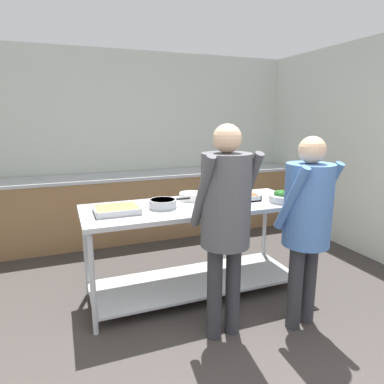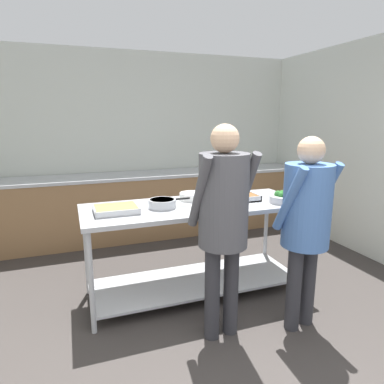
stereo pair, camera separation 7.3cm
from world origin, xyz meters
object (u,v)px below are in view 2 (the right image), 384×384
Objects in this scene: serving_tray_roast at (235,198)px; guest_serving_left at (223,211)px; broccoli_bowl at (283,198)px; guest_serving_right at (306,215)px; serving_tray_vegetables at (116,210)px; plate_stack at (192,196)px; sauce_pan at (162,203)px; water_bottle at (229,161)px.

serving_tray_roast is 0.88m from guest_serving_left.
guest_serving_left is at bearing -150.49° from broccoli_bowl.
serving_tray_vegetables is at bearing 149.82° from guest_serving_right.
guest_serving_right reaches higher than broccoli_bowl.
sauce_pan is at bearing -151.16° from plate_stack.
sauce_pan is 0.85× the size of serving_tray_roast.
broccoli_bowl reaches higher than serving_tray_roast.
guest_serving_right is (1.37, -0.80, 0.03)m from serving_tray_vegetables.
broccoli_bowl is (0.78, -0.41, 0.01)m from plate_stack.
serving_tray_roast is 2.00m from water_bottle.
sauce_pan is 1.57× the size of broccoli_bowl.
guest_serving_left is at bearing -44.36° from serving_tray_vegetables.
plate_stack reaches higher than serving_tray_roast.
guest_serving_left is (-0.47, -0.74, 0.10)m from serving_tray_roast.
plate_stack is 0.57× the size of serving_tray_roast.
guest_serving_right reaches higher than sauce_pan.
water_bottle is (1.22, 1.66, 0.10)m from plate_stack.
guest_serving_left is (-0.86, -0.49, 0.08)m from broccoli_bowl.
serving_tray_vegetables is 0.96× the size of sauce_pan.
sauce_pan is at bearing 139.64° from guest_serving_right.
broccoli_bowl is 0.63m from guest_serving_right.
guest_serving_left reaches higher than guest_serving_right.
water_bottle is at bearing 76.83° from guest_serving_right.
plate_stack is at bearing 14.98° from serving_tray_vegetables.
sauce_pan is 1.48× the size of water_bottle.
guest_serving_left reaches higher than serving_tray_roast.
sauce_pan is at bearing 1.50° from serving_tray_vegetables.
plate_stack is 0.91m from guest_serving_left.
serving_tray_roast is at bearing 57.53° from guest_serving_left.
sauce_pan is 0.76m from guest_serving_left.
sauce_pan is 0.23× the size of guest_serving_left.
serving_tray_roast is 0.29× the size of guest_serving_right.
sauce_pan is 0.25× the size of guest_serving_right.
water_bottle is at bearing 65.65° from serving_tray_roast.
plate_stack is (0.78, 0.21, 0.01)m from serving_tray_vegetables.
sauce_pan is 1.25m from guest_serving_right.
serving_tray_vegetables is at bearing -178.50° from sauce_pan.
water_bottle reaches higher than broccoli_bowl.
broccoli_bowl is at bearing -32.86° from serving_tray_roast.
broccoli_bowl is 0.99m from guest_serving_left.
serving_tray_vegetables is 1.43× the size of water_bottle.
guest_serving_right is at bearing -30.18° from serving_tray_vegetables.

